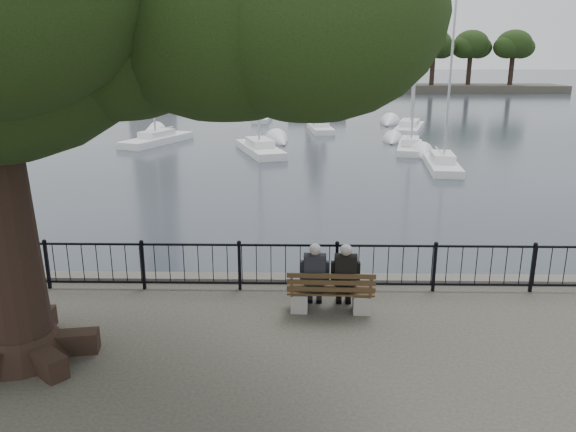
{
  "coord_description": "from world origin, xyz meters",
  "views": [
    {
      "loc": [
        0.2,
        -8.28,
        4.74
      ],
      "look_at": [
        0.0,
        2.5,
        1.6
      ],
      "focal_mm": 35.0,
      "sensor_mm": 36.0,
      "label": 1
    }
  ],
  "objects_px": {
    "person_left": "(315,278)",
    "lion_monument": "(316,90)",
    "bench": "(330,297)",
    "person_right": "(345,279)"
  },
  "relations": [
    {
      "from": "person_left",
      "to": "lion_monument",
      "type": "height_order",
      "value": "lion_monument"
    },
    {
      "from": "bench",
      "to": "person_right",
      "type": "xyz_separation_m",
      "value": [
        0.27,
        0.08,
        0.33
      ]
    },
    {
      "from": "person_left",
      "to": "person_right",
      "type": "relative_size",
      "value": 1.0
    },
    {
      "from": "bench",
      "to": "person_left",
      "type": "distance_m",
      "value": 0.46
    },
    {
      "from": "lion_monument",
      "to": "bench",
      "type": "bearing_deg",
      "value": -91.39
    },
    {
      "from": "bench",
      "to": "lion_monument",
      "type": "relative_size",
      "value": 0.19
    },
    {
      "from": "person_left",
      "to": "bench",
      "type": "bearing_deg",
      "value": -19.3
    },
    {
      "from": "bench",
      "to": "person_right",
      "type": "distance_m",
      "value": 0.43
    },
    {
      "from": "person_left",
      "to": "lion_monument",
      "type": "relative_size",
      "value": 0.16
    },
    {
      "from": "bench",
      "to": "person_left",
      "type": "bearing_deg",
      "value": 160.7
    }
  ]
}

